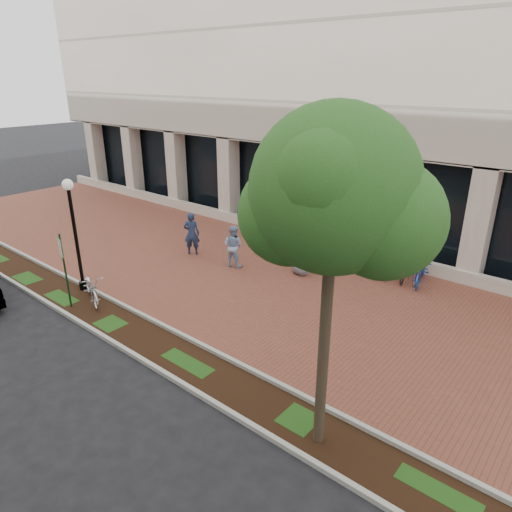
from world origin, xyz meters
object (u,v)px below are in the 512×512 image
Objects in this scene: pedestrian_mid at (233,246)px; pedestrian_right at (301,251)px; parking_sign at (63,262)px; lamppost at (75,229)px; pedestrian_left at (192,234)px; bollard at (415,275)px; bike_rack_cluster at (393,262)px; locked_bicycle at (91,288)px; street_tree at (337,201)px.

pedestrian_right is at bearing -167.76° from pedestrian_mid.
lamppost is at bearing 144.22° from parking_sign.
pedestrian_left is 1.88× the size of bollard.
parking_sign is at bearing -133.16° from bollard.
lamppost is at bearing 69.37° from pedestrian_right.
pedestrian_left reaches higher than bollard.
parking_sign is 11.54m from bike_rack_cluster.
lamppost reaches higher than pedestrian_left.
locked_bicycle is 5.50m from pedestrian_mid.
parking_sign reaches higher than bollard.
street_tree is 3.49× the size of locked_bicycle.
lamppost is 2.35× the size of pedestrian_mid.
street_tree is at bearing 147.14° from pedestrian_right.
pedestrian_right reaches higher than pedestrian_mid.
lamppost is 11.86m from bollard.
bollard is (8.06, 8.60, -1.11)m from parking_sign.
parking_sign is at bearing -178.48° from street_tree.
street_tree reaches higher than bike_rack_cluster.
locked_bicycle is 5.16m from pedestrian_left.
street_tree is 10.47m from pedestrian_mid.
bollard is (8.48, 2.80, -0.42)m from pedestrian_left.
street_tree is 9.49m from pedestrian_right.
parking_sign is 1.39× the size of pedestrian_left.
pedestrian_mid is at bearing -155.15° from bike_rack_cluster.
pedestrian_right reaches higher than bike_rack_cluster.
lamppost is at bearing -139.59° from bollard.
pedestrian_right is 4.14m from bollard.
locked_bicycle is 7.53m from pedestrian_right.
parking_sign is 1.35× the size of pedestrian_right.
bollard is at bearing 162.41° from pedestrian_left.
pedestrian_right is 3.47m from bike_rack_cluster.
locked_bicycle is 1.03× the size of pedestrian_right.
pedestrian_left is 4.84m from pedestrian_right.
pedestrian_right is (4.68, 1.22, 0.03)m from pedestrian_left.
pedestrian_mid is (-7.65, 5.71, -4.29)m from street_tree.
pedestrian_mid reaches higher than locked_bicycle.
parking_sign is 1.31× the size of locked_bicycle.
locked_bicycle reaches higher than bollard.
pedestrian_left is at bearing 28.06° from locked_bicycle.
street_tree is at bearing -4.12° from lamppost.
pedestrian_left reaches higher than bike_rack_cluster.
pedestrian_mid is at bearing 61.95° from lamppost.
bollard is at bearing -31.37° from bike_rack_cluster.
pedestrian_left is (-0.62, 5.11, 0.40)m from locked_bicycle.
pedestrian_left is at bearing 107.01° from parking_sign.
lamppost reaches higher than bike_rack_cluster.
street_tree reaches higher than parking_sign.
lamppost is 11.43m from bike_rack_cluster.
bike_rack_cluster is (5.23, 3.14, -0.31)m from pedestrian_mid.
street_tree is 10.32m from locked_bicycle.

